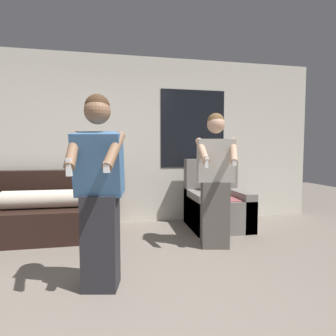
{
  "coord_description": "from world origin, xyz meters",
  "views": [
    {
      "loc": [
        0.1,
        -1.62,
        1.18
      ],
      "look_at": [
        0.59,
        1.02,
        1.0
      ],
      "focal_mm": 28.0,
      "sensor_mm": 36.0,
      "label": 1
    }
  ],
  "objects_px": {
    "armchair": "(216,205)",
    "person_left": "(99,192)",
    "person_right": "(215,180)",
    "couch": "(49,213)"
  },
  "relations": [
    {
      "from": "person_left",
      "to": "couch",
      "type": "bearing_deg",
      "value": 116.72
    },
    {
      "from": "armchair",
      "to": "person_left",
      "type": "distance_m",
      "value": 2.32
    },
    {
      "from": "couch",
      "to": "person_left",
      "type": "bearing_deg",
      "value": -63.28
    },
    {
      "from": "person_left",
      "to": "person_right",
      "type": "relative_size",
      "value": 1.01
    },
    {
      "from": "couch",
      "to": "person_left",
      "type": "xyz_separation_m",
      "value": [
        0.81,
        -1.6,
        0.53
      ]
    },
    {
      "from": "couch",
      "to": "person_left",
      "type": "distance_m",
      "value": 1.87
    },
    {
      "from": "armchair",
      "to": "person_left",
      "type": "height_order",
      "value": "person_left"
    },
    {
      "from": "armchair",
      "to": "person_right",
      "type": "relative_size",
      "value": 0.64
    },
    {
      "from": "person_left",
      "to": "armchair",
      "type": "bearing_deg",
      "value": 43.6
    },
    {
      "from": "couch",
      "to": "armchair",
      "type": "height_order",
      "value": "armchair"
    }
  ]
}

